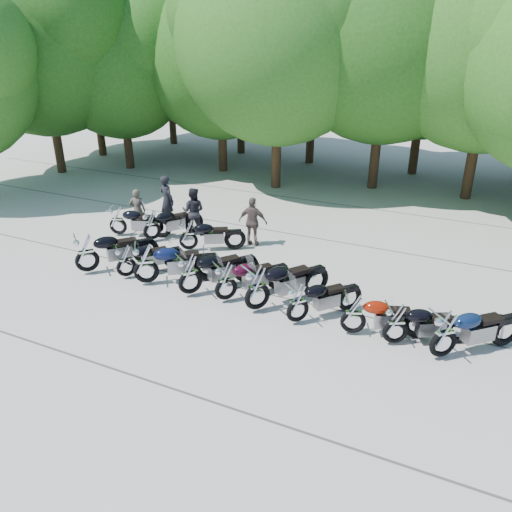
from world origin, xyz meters
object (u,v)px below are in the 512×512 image
at_px(motorcycle_1, 126,260).
at_px(motorcycle_12, 188,234).
at_px(motorcycle_4, 226,280).
at_px(motorcycle_6, 298,302).
at_px(motorcycle_7, 354,313).
at_px(motorcycle_3, 190,273).
at_px(rider_3, 167,200).
at_px(motorcycle_9, 445,333).
at_px(motorcycle_2, 146,263).
at_px(rider_2, 253,222).
at_px(motorcycle_11, 152,224).
at_px(rider_1, 193,211).
at_px(motorcycle_0, 86,252).
at_px(rider_0, 138,210).
at_px(motorcycle_5, 257,287).
at_px(motorcycle_8, 396,323).
at_px(motorcycle_10, 118,220).

relative_size(motorcycle_1, motorcycle_12, 0.96).
xyz_separation_m(motorcycle_4, motorcycle_6, (2.14, -0.23, -0.03)).
xyz_separation_m(motorcycle_1, motorcycle_7, (6.84, -0.14, 0.02)).
height_order(motorcycle_3, rider_3, rider_3).
bearing_deg(motorcycle_9, motorcycle_1, 45.02).
relative_size(motorcycle_2, rider_2, 1.46).
bearing_deg(motorcycle_11, motorcycle_12, -154.31).
height_order(motorcycle_1, motorcycle_7, motorcycle_7).
distance_m(motorcycle_11, rider_1, 1.56).
relative_size(motorcycle_4, rider_2, 1.32).
bearing_deg(motorcycle_9, motorcycle_0, 46.66).
height_order(motorcycle_2, motorcycle_7, motorcycle_2).
xyz_separation_m(motorcycle_12, rider_0, (-2.63, 0.79, 0.19)).
height_order(motorcycle_1, motorcycle_9, motorcycle_9).
relative_size(motorcycle_5, motorcycle_12, 1.19).
xyz_separation_m(motorcycle_9, motorcycle_11, (-9.90, 2.89, -0.05)).
height_order(motorcycle_9, rider_3, rider_3).
distance_m(motorcycle_1, motorcycle_2, 0.82).
bearing_deg(rider_2, motorcycle_11, 11.21).
bearing_deg(motorcycle_8, motorcycle_5, 61.10).
height_order(motorcycle_7, rider_3, rider_3).
relative_size(motorcycle_0, rider_2, 1.45).
relative_size(motorcycle_2, rider_0, 1.57).
bearing_deg(motorcycle_1, rider_0, -21.07).
distance_m(motorcycle_9, rider_3, 11.31).
bearing_deg(motorcycle_9, motorcycle_10, 32.66).
bearing_deg(motorcycle_0, rider_2, -91.21).
height_order(motorcycle_8, motorcycle_9, motorcycle_9).
bearing_deg(rider_1, motorcycle_5, 121.93).
bearing_deg(motorcycle_10, motorcycle_0, -177.88).
height_order(motorcycle_12, rider_1, rider_1).
height_order(motorcycle_1, motorcycle_3, motorcycle_3).
distance_m(motorcycle_11, motorcycle_12, 1.62).
relative_size(motorcycle_1, rider_0, 1.29).
distance_m(motorcycle_1, motorcycle_4, 3.32).
distance_m(motorcycle_2, motorcycle_5, 3.50).
xyz_separation_m(motorcycle_4, motorcycle_5, (0.98, -0.12, 0.08)).
bearing_deg(motorcycle_1, motorcycle_12, -66.55).
relative_size(motorcycle_9, motorcycle_11, 1.08).
height_order(motorcycle_2, motorcycle_5, motorcycle_5).
bearing_deg(motorcycle_3, motorcycle_8, -144.67).
xyz_separation_m(motorcycle_7, rider_0, (-8.87, 3.39, 0.19)).
distance_m(motorcycle_11, rider_2, 3.52).
xyz_separation_m(motorcycle_3, motorcycle_6, (3.17, -0.10, -0.08)).
distance_m(motorcycle_5, motorcycle_8, 3.53).
bearing_deg(motorcycle_7, motorcycle_10, 53.38).
bearing_deg(motorcycle_3, motorcycle_7, -144.68).
bearing_deg(motorcycle_0, motorcycle_12, -84.06).
relative_size(motorcycle_4, motorcycle_5, 0.88).
xyz_separation_m(motorcycle_11, rider_3, (-0.46, 1.64, 0.32)).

